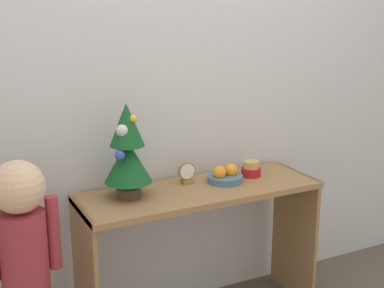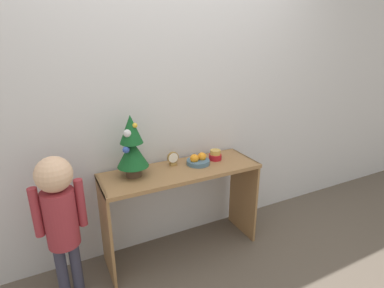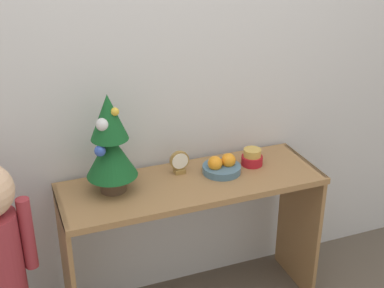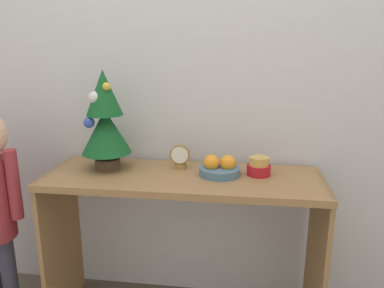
# 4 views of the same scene
# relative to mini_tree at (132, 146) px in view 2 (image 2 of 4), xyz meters

# --- Properties ---
(ground_plane) EXTENTS (12.00, 12.00, 0.00)m
(ground_plane) POSITION_rel_mini_tree_xyz_m (0.36, -0.25, -0.96)
(ground_plane) COLOR brown
(back_wall) EXTENTS (7.00, 0.05, 2.50)m
(back_wall) POSITION_rel_mini_tree_xyz_m (0.36, 0.21, 0.29)
(back_wall) COLOR silver
(back_wall) RESTS_ON ground_plane
(console_table) EXTENTS (1.22, 0.41, 0.73)m
(console_table) POSITION_rel_mini_tree_xyz_m (0.36, -0.04, -0.39)
(console_table) COLOR olive
(console_table) RESTS_ON ground_plane
(mini_tree) EXTENTS (0.22, 0.22, 0.45)m
(mini_tree) POSITION_rel_mini_tree_xyz_m (0.00, 0.00, 0.00)
(mini_tree) COLOR #4C3828
(mini_tree) RESTS_ON console_table
(fruit_bowl) EXTENTS (0.18, 0.18, 0.09)m
(fruit_bowl) POSITION_rel_mini_tree_xyz_m (0.52, -0.02, -0.20)
(fruit_bowl) COLOR #476B84
(fruit_bowl) RESTS_ON console_table
(singing_bowl) EXTENTS (0.10, 0.10, 0.08)m
(singing_bowl) POSITION_rel_mini_tree_xyz_m (0.69, 0.01, -0.19)
(singing_bowl) COLOR #AD1923
(singing_bowl) RESTS_ON console_table
(desk_clock) EXTENTS (0.09, 0.04, 0.11)m
(desk_clock) POSITION_rel_mini_tree_xyz_m (0.33, 0.05, -0.17)
(desk_clock) COLOR olive
(desk_clock) RESTS_ON console_table
(child_figure) EXTENTS (0.31, 0.22, 1.02)m
(child_figure) POSITION_rel_mini_tree_xyz_m (-0.52, -0.14, -0.30)
(child_figure) COLOR #38384C
(child_figure) RESTS_ON ground_plane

